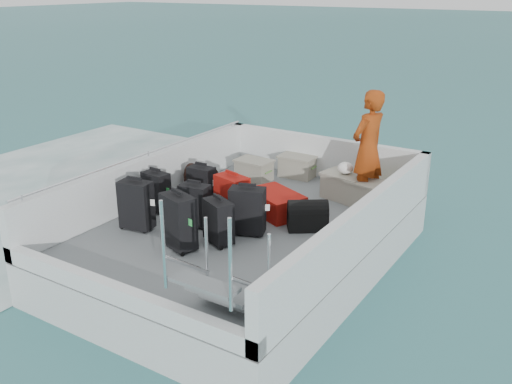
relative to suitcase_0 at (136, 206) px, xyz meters
The scene contains 24 objects.
ground 1.75m from the suitcase_0, 39.09° to the left, with size 160.00×160.00×0.00m, color #1A5B59.
wake_foam 3.90m from the suitcase_0, 165.92° to the left, with size 10.00×10.00×0.00m, color white.
ferry_hull 1.60m from the suitcase_0, 39.09° to the left, with size 3.60×5.00×0.60m, color silver.
deck 1.50m from the suitcase_0, 39.09° to the left, with size 3.30×4.70×0.02m, color slate.
deck_fittings 1.60m from the suitcase_0, 22.06° to the left, with size 3.60×5.00×0.90m.
suitcase_0 is the anchor object (origin of this frame).
suitcase_1 0.66m from the suitcase_0, 108.11° to the left, with size 0.39×0.22×0.59m, color black.
suitcase_2 1.27m from the suitcase_0, 84.01° to the left, with size 0.39×0.23×0.56m, color black.
suitcase_3 0.87m from the suitcase_0, 10.14° to the right, with size 0.46×0.27×0.71m, color black.
suitcase_4 0.78m from the suitcase_0, 40.50° to the left, with size 0.40×0.24×0.59m, color black.
suitcase_5 1.31m from the suitcase_0, 46.43° to the left, with size 0.47×0.28×0.65m, color #99150B.
suitcase_6 1.21m from the suitcase_0, 11.14° to the left, with size 0.42×0.25×0.58m, color black.
suitcase_7 1.50m from the suitcase_0, 26.43° to the left, with size 0.46×0.26×0.64m, color black.
suitcase_8 1.98m from the suitcase_0, 48.48° to the left, with size 0.54×0.82×0.32m, color #99150B.
duffel_0 1.68m from the suitcase_0, 96.29° to the left, with size 0.49×0.30×0.32m, color black, non-canonical shape.
duffel_1 1.54m from the suitcase_0, 68.32° to the left, with size 0.51×0.30×0.32m, color black, non-canonical shape.
duffel_2 2.31m from the suitcase_0, 32.28° to the left, with size 0.54×0.30×0.32m, color black, non-canonical shape.
crate_0 2.56m from the suitcase_0, 84.46° to the left, with size 0.55×0.38×0.33m, color gray.
crate_1 3.22m from the suitcase_0, 76.14° to the left, with size 0.57×0.39×0.34m, color gray.
crate_2 3.19m from the suitcase_0, 53.71° to the left, with size 0.62×0.43×0.38m, color gray.
crate_3 3.38m from the suitcase_0, 46.71° to the left, with size 0.60×0.41×0.36m, color gray.
yellow_bag 3.77m from the suitcase_0, 52.80° to the left, with size 0.28×0.26×0.22m, color yellow.
white_bag 3.19m from the suitcase_0, 53.71° to the left, with size 0.24×0.24×0.18m, color white.
passenger 3.44m from the suitcase_0, 49.21° to the left, with size 0.64×0.41×1.72m, color #CD4913.
Camera 1 is at (4.03, -6.05, 3.79)m, focal length 40.00 mm.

